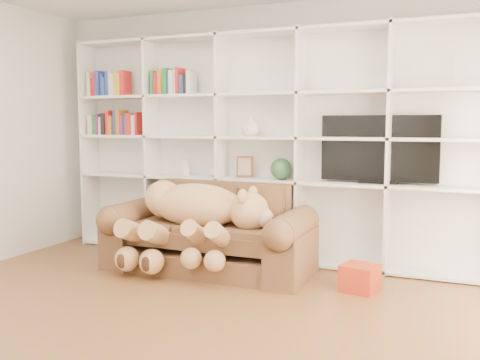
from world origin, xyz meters
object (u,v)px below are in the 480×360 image
at_px(tv, 379,150).
at_px(gift_box, 360,278).
at_px(teddy_bear, 193,214).
at_px(sofa, 210,238).

bearing_deg(tv, gift_box, -91.91).
height_order(teddy_bear, gift_box, teddy_bear).
relative_size(teddy_bear, gift_box, 4.87).
bearing_deg(sofa, teddy_bear, -118.07).
relative_size(sofa, gift_box, 6.93).
relative_size(sofa, tv, 1.80).
bearing_deg(teddy_bear, sofa, 59.68).
bearing_deg(teddy_bear, gift_box, -0.23).
relative_size(teddy_bear, tv, 1.26).
height_order(sofa, gift_box, sofa).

